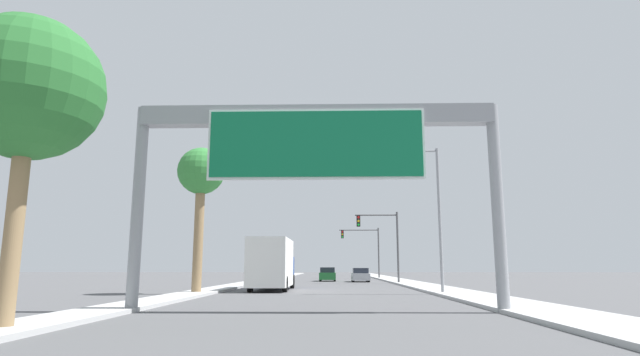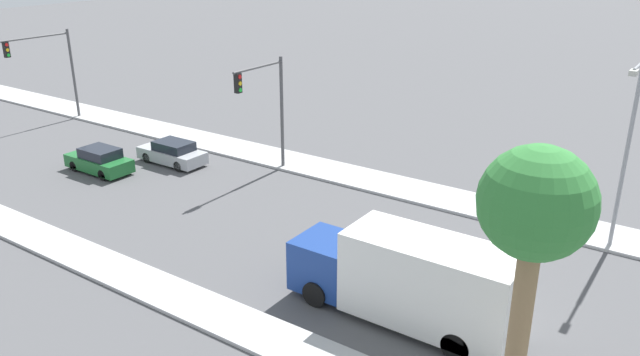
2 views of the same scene
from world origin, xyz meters
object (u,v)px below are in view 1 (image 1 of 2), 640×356
(truck_box_primary, at_px, (272,264))
(street_lamp_right, at_px, (434,207))
(sign_gantry, at_px, (316,145))
(palm_tree_background, at_px, (201,176))
(traffic_light_mid_block, at_px, (366,244))
(car_far_center, at_px, (328,275))
(car_far_left, at_px, (360,275))
(traffic_light_near_intersection, at_px, (385,236))
(palm_tree_foreground, at_px, (29,90))

(truck_box_primary, height_order, street_lamp_right, street_lamp_right)
(sign_gantry, bearing_deg, palm_tree_background, 122.23)
(traffic_light_mid_block, height_order, palm_tree_background, palm_tree_background)
(sign_gantry, height_order, truck_box_primary, sign_gantry)
(car_far_center, distance_m, truck_box_primary, 22.44)
(car_far_left, relative_size, traffic_light_near_intersection, 0.66)
(car_far_center, distance_m, traffic_light_mid_block, 13.15)
(car_far_left, height_order, truck_box_primary, truck_box_primary)
(sign_gantry, distance_m, street_lamp_right, 13.37)
(sign_gantry, bearing_deg, traffic_light_near_intersection, 79.60)
(palm_tree_foreground, relative_size, street_lamp_right, 0.94)
(car_far_left, relative_size, palm_tree_foreground, 0.55)
(palm_tree_foreground, xyz_separation_m, street_lamp_right, (13.86, 17.04, -1.06))
(car_far_center, height_order, street_lamp_right, street_lamp_right)
(car_far_left, bearing_deg, street_lamp_right, -82.93)
(sign_gantry, height_order, street_lamp_right, street_lamp_right)
(traffic_light_mid_block, xyz_separation_m, palm_tree_background, (-12.37, -38.57, 2.29))
(traffic_light_near_intersection, relative_size, street_lamp_right, 0.79)
(traffic_light_mid_block, bearing_deg, traffic_light_near_intersection, -88.76)
(traffic_light_mid_block, bearing_deg, car_far_center, -113.91)
(palm_tree_foreground, relative_size, palm_tree_background, 0.93)
(palm_tree_foreground, height_order, palm_tree_background, palm_tree_background)
(street_lamp_right, bearing_deg, truck_box_primary, 154.15)
(car_far_left, relative_size, car_far_center, 1.04)
(traffic_light_near_intersection, bearing_deg, palm_tree_foreground, -109.87)
(car_far_center, bearing_deg, car_far_left, -34.97)
(palm_tree_background, bearing_deg, street_lamp_right, 0.28)
(car_far_center, relative_size, traffic_light_mid_block, 0.63)
(sign_gantry, xyz_separation_m, truck_box_primary, (-3.50, 16.49, -4.21))
(traffic_light_near_intersection, xyz_separation_m, palm_tree_foreground, (-12.85, -35.54, 1.60))
(sign_gantry, xyz_separation_m, traffic_light_mid_block, (5.09, 50.12, -1.32))
(palm_tree_foreground, bearing_deg, car_far_center, 80.57)
(sign_gantry, relative_size, car_far_center, 3.11)
(truck_box_primary, distance_m, palm_tree_foreground, 22.66)
(car_far_center, xyz_separation_m, truck_box_primary, (-3.50, -22.15, 1.01))
(street_lamp_right, bearing_deg, traffic_light_mid_block, 92.16)
(traffic_light_near_intersection, relative_size, palm_tree_foreground, 0.84)
(street_lamp_right, bearing_deg, traffic_light_near_intersection, 93.16)
(sign_gantry, distance_m, palm_tree_background, 13.69)
(truck_box_primary, bearing_deg, palm_tree_foreground, -99.89)
(truck_box_primary, bearing_deg, car_far_center, 81.02)
(traffic_light_near_intersection, relative_size, traffic_light_mid_block, 1.00)
(sign_gantry, bearing_deg, car_far_center, 90.00)
(car_far_center, relative_size, street_lamp_right, 0.50)
(car_far_left, relative_size, truck_box_primary, 0.52)
(traffic_light_mid_block, xyz_separation_m, palm_tree_foreground, (-12.41, -55.54, 1.49))
(sign_gantry, bearing_deg, car_far_left, 84.48)
(truck_box_primary, distance_m, traffic_light_mid_block, 34.83)
(sign_gantry, xyz_separation_m, street_lamp_right, (6.55, 11.62, -0.89))
(sign_gantry, xyz_separation_m, traffic_light_near_intersection, (5.53, 30.12, -1.43))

